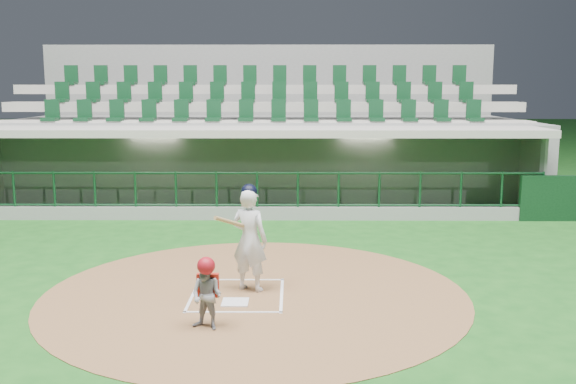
{
  "coord_description": "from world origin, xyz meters",
  "views": [
    {
      "loc": [
        0.93,
        -10.69,
        3.49
      ],
      "look_at": [
        0.84,
        2.6,
        1.3
      ],
      "focal_mm": 40.0,
      "sensor_mm": 36.0,
      "label": 1
    }
  ],
  "objects": [
    {
      "name": "catcher",
      "position": [
        -0.3,
        -1.82,
        0.55
      ],
      "size": [
        0.59,
        0.54,
        1.07
      ],
      "color": "gray",
      "rests_on": "dirt_circle"
    },
    {
      "name": "home_plate",
      "position": [
        0.0,
        -0.7,
        0.02
      ],
      "size": [
        0.43,
        0.43,
        0.02
      ],
      "primitive_type": "cube",
      "color": "silver",
      "rests_on": "dirt_circle"
    },
    {
      "name": "ground",
      "position": [
        0.0,
        0.0,
        0.0
      ],
      "size": [
        120.0,
        120.0,
        0.0
      ],
      "primitive_type": "plane",
      "color": "#154A16",
      "rests_on": "ground"
    },
    {
      "name": "batter",
      "position": [
        0.2,
        -0.02,
        0.94
      ],
      "size": [
        0.92,
        0.97,
        1.86
      ],
      "color": "silver",
      "rests_on": "dirt_circle"
    },
    {
      "name": "dugout_structure",
      "position": [
        0.05,
        7.83,
        0.96
      ],
      "size": [
        16.4,
        3.7,
        3.0
      ],
      "color": "gray",
      "rests_on": "ground"
    },
    {
      "name": "batter_box_chalk",
      "position": [
        0.0,
        -0.3,
        0.02
      ],
      "size": [
        1.55,
        1.8,
        0.01
      ],
      "color": "silver",
      "rests_on": "ground"
    },
    {
      "name": "dirt_circle",
      "position": [
        0.3,
        -0.2,
        0.01
      ],
      "size": [
        7.2,
        7.2,
        0.01
      ],
      "primitive_type": "cylinder",
      "color": "brown",
      "rests_on": "ground"
    },
    {
      "name": "seating_deck",
      "position": [
        0.0,
        10.91,
        1.42
      ],
      "size": [
        17.0,
        6.72,
        5.15
      ],
      "color": "slate",
      "rests_on": "ground"
    }
  ]
}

